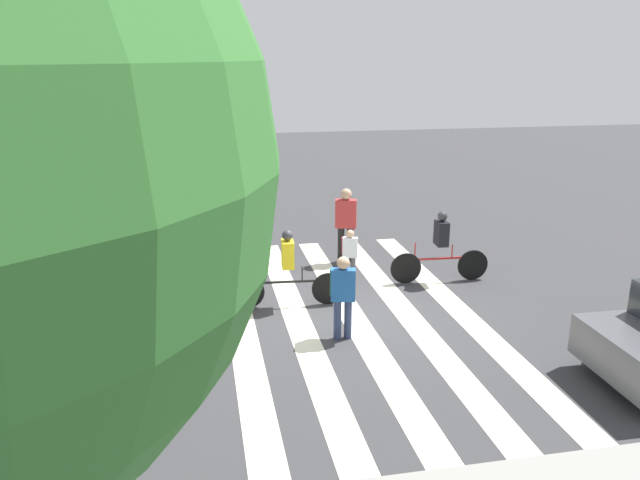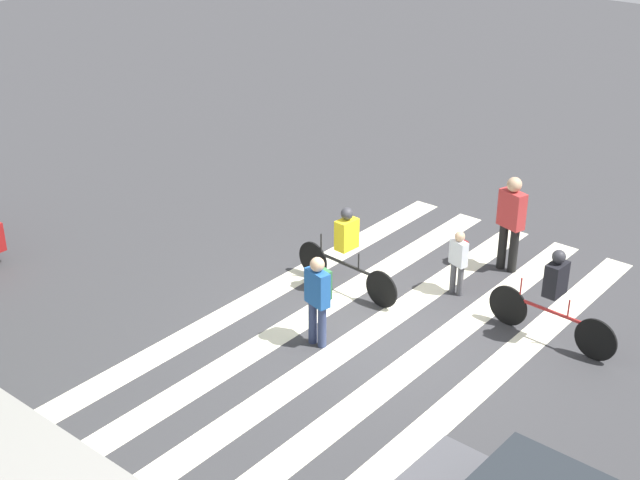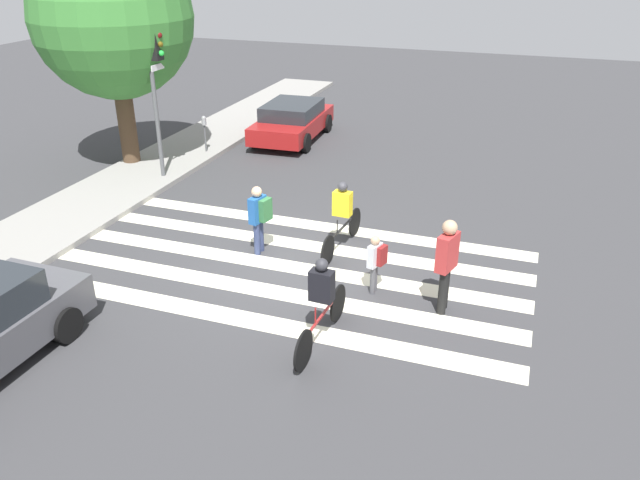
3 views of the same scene
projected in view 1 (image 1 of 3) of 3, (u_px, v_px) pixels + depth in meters
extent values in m
plane|color=#38383A|center=(352.00, 316.00, 12.37)|extent=(60.00, 60.00, 0.00)
cube|color=#F2EDCC|center=(456.00, 307.00, 12.77)|extent=(0.52, 10.00, 0.01)
cube|color=#F2EDCC|center=(405.00, 312.00, 12.57)|extent=(0.52, 10.00, 0.01)
cube|color=#F2EDCC|center=(352.00, 316.00, 12.37)|extent=(0.52, 10.00, 0.01)
cube|color=#F2EDCC|center=(298.00, 320.00, 12.16)|extent=(0.52, 10.00, 0.01)
cube|color=#F2EDCC|center=(241.00, 325.00, 11.96)|extent=(0.52, 10.00, 0.01)
cylinder|color=#515456|center=(108.00, 360.00, 5.84)|extent=(0.12, 0.12, 4.47)
cube|color=black|center=(94.00, 187.00, 5.58)|extent=(0.32, 0.26, 0.84)
cube|color=silver|center=(100.00, 251.00, 5.75)|extent=(0.60, 0.02, 0.16)
sphere|color=#590F0F|center=(94.00, 158.00, 5.66)|extent=(0.15, 0.15, 0.15)
sphere|color=#59470F|center=(96.00, 183.00, 5.73)|extent=(0.15, 0.15, 0.15)
sphere|color=#26D83F|center=(99.00, 208.00, 5.79)|extent=(0.15, 0.15, 0.15)
cylinder|color=navy|center=(348.00, 319.00, 11.32)|extent=(0.14, 0.14, 0.75)
cylinder|color=navy|center=(337.00, 320.00, 11.28)|extent=(0.14, 0.14, 0.75)
cube|color=#1E5199|center=(343.00, 285.00, 11.11)|extent=(0.47, 0.29, 0.59)
sphere|color=tan|center=(343.00, 263.00, 10.99)|extent=(0.23, 0.23, 0.23)
cube|color=#2D6638|center=(339.00, 282.00, 11.26)|extent=(0.35, 0.22, 0.50)
cylinder|color=#4C4C51|center=(353.00, 269.00, 14.19)|extent=(0.11, 0.11, 0.58)
cylinder|color=#4C4C51|center=(347.00, 269.00, 14.16)|extent=(0.11, 0.11, 0.58)
cube|color=silver|center=(350.00, 247.00, 14.03)|extent=(0.37, 0.25, 0.46)
sphere|color=tan|center=(350.00, 234.00, 13.94)|extent=(0.18, 0.18, 0.18)
cube|color=maroon|center=(347.00, 246.00, 14.14)|extent=(0.28, 0.19, 0.39)
cylinder|color=black|center=(350.00, 244.00, 15.52)|extent=(0.17, 0.17, 0.88)
cylinder|color=black|center=(341.00, 245.00, 15.48)|extent=(0.17, 0.17, 0.88)
cube|color=#B73333|center=(346.00, 214.00, 15.27)|extent=(0.56, 0.37, 0.70)
sphere|color=tan|center=(346.00, 194.00, 15.13)|extent=(0.28, 0.28, 0.28)
cylinder|color=black|center=(406.00, 268.00, 14.05)|extent=(0.71, 0.08, 0.71)
cylinder|color=black|center=(473.00, 265.00, 14.27)|extent=(0.71, 0.08, 0.71)
cube|color=maroon|center=(440.00, 258.00, 14.10)|extent=(1.34, 0.10, 0.04)
cylinder|color=maroon|center=(452.00, 251.00, 14.09)|extent=(0.03, 0.03, 0.32)
cylinder|color=maroon|center=(415.00, 251.00, 13.96)|extent=(0.03, 0.03, 0.40)
cube|color=black|center=(441.00, 233.00, 13.93)|extent=(0.26, 0.41, 0.55)
sphere|color=#333338|center=(442.00, 216.00, 13.82)|extent=(0.22, 0.22, 0.22)
cylinder|color=black|center=(248.00, 292.00, 12.68)|extent=(0.68, 0.09, 0.68)
cylinder|color=black|center=(328.00, 289.00, 12.87)|extent=(0.68, 0.09, 0.68)
cube|color=black|center=(288.00, 282.00, 12.72)|extent=(1.40, 0.14, 0.04)
cylinder|color=black|center=(302.00, 274.00, 12.71)|extent=(0.03, 0.03, 0.32)
cylinder|color=black|center=(257.00, 274.00, 12.59)|extent=(0.03, 0.03, 0.40)
cube|color=yellow|center=(288.00, 254.00, 12.55)|extent=(0.27, 0.42, 0.55)
sphere|color=#333338|center=(287.00, 235.00, 12.44)|extent=(0.22, 0.22, 0.22)
cylinder|color=black|center=(612.00, 344.00, 10.47)|extent=(0.64, 0.21, 0.64)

